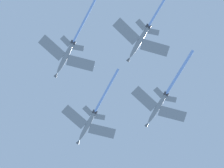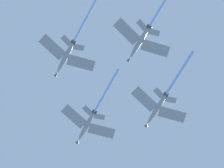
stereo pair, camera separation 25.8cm
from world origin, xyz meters
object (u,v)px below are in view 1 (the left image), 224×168
object	(u,v)px
jet_lead	(91,119)
jet_slot	(145,32)
jet_right_wing	(162,100)
jet_left_wing	(69,51)

from	to	relation	value
jet_lead	jet_slot	world-z (taller)	jet_lead
jet_lead	jet_right_wing	world-z (taller)	jet_lead
jet_left_wing	jet_slot	xyz separation A→B (m)	(24.65, 6.00, -2.07)
jet_lead	jet_right_wing	bearing A→B (deg)	10.05
jet_right_wing	jet_lead	bearing A→B (deg)	-169.95
jet_right_wing	jet_slot	xyz separation A→B (m)	(4.83, -22.49, -1.09)
jet_slot	jet_left_wing	bearing A→B (deg)	-166.31
jet_left_wing	jet_right_wing	xyz separation A→B (m)	(19.82, 28.50, -0.98)
jet_lead	jet_slot	distance (m)	34.98
jet_lead	jet_slot	xyz separation A→B (m)	(29.45, -18.13, -5.21)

